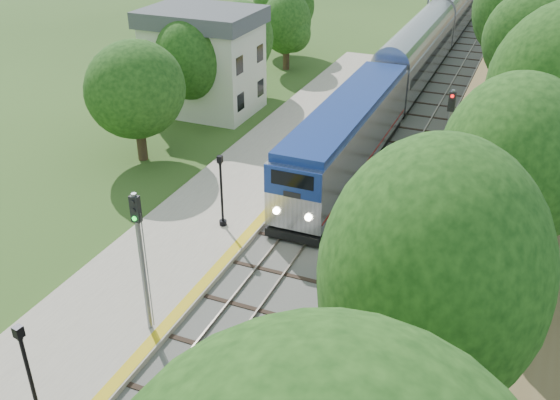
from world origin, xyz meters
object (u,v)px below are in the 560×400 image
at_px(signal_gantry, 467,7).
at_px(signal_farside, 447,135).
at_px(lamppost_mid, 32,384).
at_px(lamppost_far, 222,195).
at_px(signal_platform, 141,249).
at_px(station_building, 204,60).

bearing_deg(signal_gantry, signal_farside, -83.66).
bearing_deg(lamppost_mid, signal_gantry, 84.00).
xyz_separation_m(lamppost_far, signal_platform, (1.08, -8.72, 2.09)).
bearing_deg(signal_platform, lamppost_mid, -94.98).
relative_size(signal_gantry, signal_farside, 1.24).
height_order(lamppost_far, signal_platform, signal_platform).
bearing_deg(station_building, signal_farside, -22.95).
distance_m(station_building, signal_platform, 27.42).
bearing_deg(lamppost_far, lamppost_mid, -87.80).
distance_m(lamppost_mid, signal_farside, 24.51).
relative_size(lamppost_far, signal_platform, 0.64).
height_order(signal_gantry, lamppost_far, signal_gantry).
height_order(lamppost_mid, signal_platform, signal_platform).
xyz_separation_m(station_building, signal_platform, (11.10, -25.08, 0.21)).
bearing_deg(signal_platform, station_building, 113.87).
xyz_separation_m(lamppost_far, signal_farside, (10.18, 7.81, 2.05)).
bearing_deg(signal_platform, signal_gantry, 83.88).
relative_size(station_building, signal_farside, 1.27).
height_order(signal_platform, signal_farside, signal_farside).
height_order(signal_gantry, lamppost_mid, signal_gantry).
height_order(lamppost_mid, lamppost_far, lamppost_mid).
height_order(station_building, signal_platform, station_building).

